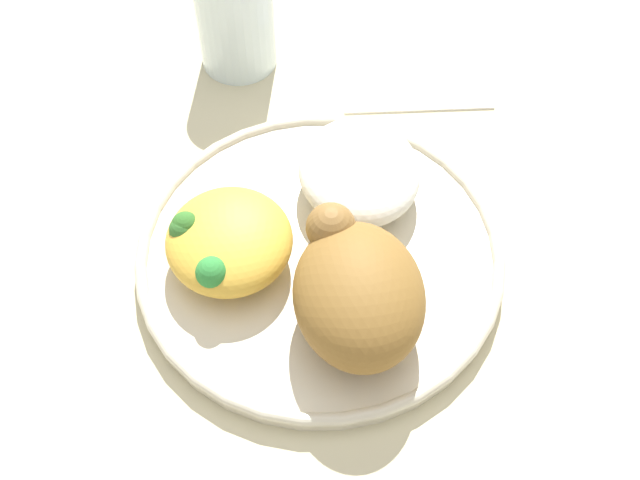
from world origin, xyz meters
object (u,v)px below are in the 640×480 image
(rice_pile, at_px, (359,171))
(napkin, at_px, (414,75))
(roasted_chicken, at_px, (357,291))
(water_glass, at_px, (235,18))
(mac_cheese_with_broccoli, at_px, (227,245))
(plate, at_px, (320,254))

(rice_pile, height_order, napkin, rice_pile)
(roasted_chicken, relative_size, water_glass, 1.26)
(rice_pile, distance_m, mac_cheese_with_broccoli, 0.12)
(mac_cheese_with_broccoli, height_order, water_glass, water_glass)
(plate, relative_size, mac_cheese_with_broccoli, 2.91)
(rice_pile, xyz_separation_m, water_glass, (0.18, 0.09, 0.01))
(rice_pile, relative_size, mac_cheese_with_broccoli, 1.12)
(roasted_chicken, xyz_separation_m, water_glass, (0.29, 0.07, -0.00))
(rice_pile, bearing_deg, napkin, -27.50)
(mac_cheese_with_broccoli, xyz_separation_m, napkin, (0.20, -0.18, -0.04))
(plate, xyz_separation_m, water_glass, (0.23, 0.05, 0.04))
(rice_pile, relative_size, water_glass, 1.10)
(rice_pile, bearing_deg, roasted_chicken, 171.15)
(mac_cheese_with_broccoli, bearing_deg, plate, -86.57)
(mac_cheese_with_broccoli, distance_m, water_glass, 0.24)
(plate, xyz_separation_m, rice_pile, (0.06, -0.04, 0.03))
(napkin, bearing_deg, water_glass, 75.71)
(plate, height_order, roasted_chicken, roasted_chicken)
(plate, xyz_separation_m, roasted_chicken, (-0.06, -0.02, 0.04))
(water_glass, bearing_deg, rice_pile, -153.80)
(plate, bearing_deg, mac_cheese_with_broccoli, 93.43)
(plate, distance_m, napkin, 0.22)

